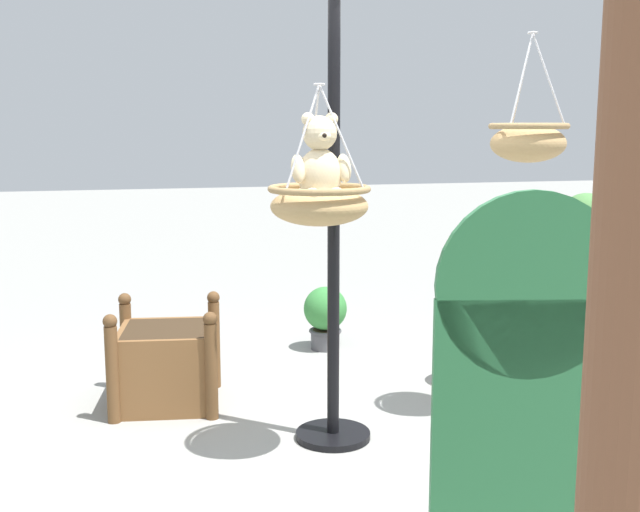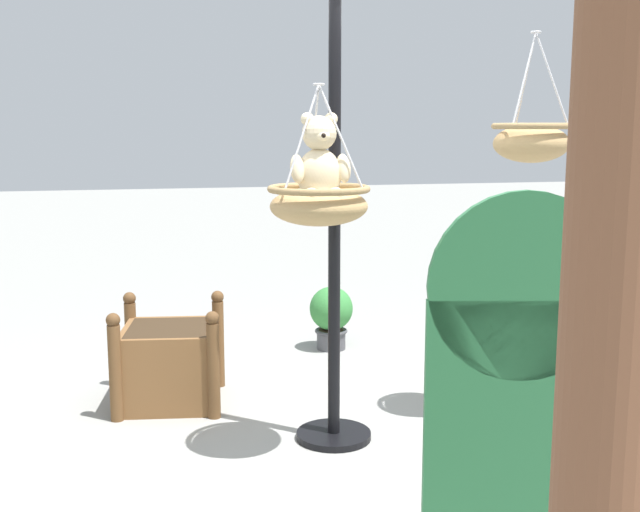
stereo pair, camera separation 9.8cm
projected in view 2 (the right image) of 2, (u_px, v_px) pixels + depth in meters
The scene contains 11 objects.
ground_plane at pixel (321, 446), 4.46m from camera, with size 40.00×40.00×0.00m, color gray.
display_pole_central at pixel (334, 306), 4.44m from camera, with size 0.44×0.44×2.55m.
hanging_basket_with_teddy at pixel (319, 203), 4.07m from camera, with size 0.54×0.54×0.74m.
teddy_bear at pixel (320, 164), 4.01m from camera, with size 0.32×0.29×0.46m.
hanging_basket_left_high at pixel (531, 141), 4.54m from camera, with size 0.47×0.47×0.75m.
greenhouse_pillar_left at pixel (621, 297), 1.57m from camera, with size 0.45×0.45×3.03m.
wooden_planter_box at pixel (170, 361), 5.13m from camera, with size 0.78×0.79×0.69m.
potted_plant_bushy_green at pixel (593, 260), 6.96m from camera, with size 0.43×0.43×1.24m.
potted_plant_small_succulent at pixel (331, 315), 6.39m from camera, with size 0.36×0.36×0.52m.
potted_plant_conical_shrub at pixel (496, 323), 5.39m from camera, with size 0.43×0.43×0.85m.
display_sign_board at pixel (520, 362), 2.94m from camera, with size 0.71×0.20×1.58m.
Camera 2 is at (0.99, 4.11, 1.80)m, focal length 43.51 mm.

